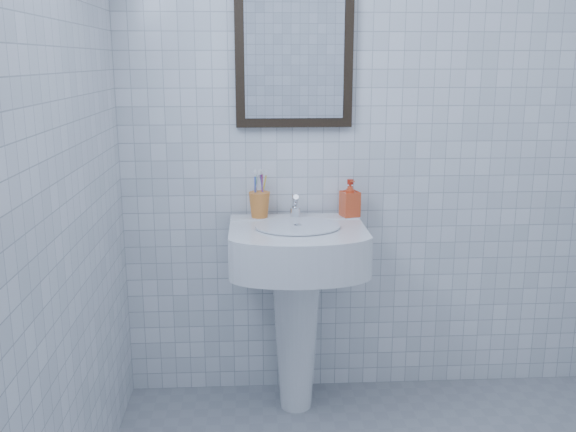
{
  "coord_description": "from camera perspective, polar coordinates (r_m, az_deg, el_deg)",
  "views": [
    {
      "loc": [
        -0.52,
        -1.6,
        1.52
      ],
      "look_at": [
        -0.38,
        0.86,
        0.92
      ],
      "focal_mm": 40.0,
      "sensor_mm": 36.0,
      "label": 1
    }
  ],
  "objects": [
    {
      "name": "soap_dispenser",
      "position": [
        2.8,
        5.53,
        1.62
      ],
      "size": [
        0.09,
        0.09,
        0.16
      ],
      "primitive_type": "imported",
      "rotation": [
        0.0,
        0.0,
        0.3
      ],
      "color": "red",
      "rests_on": "washbasin"
    },
    {
      "name": "faucet",
      "position": [
        2.77,
        0.64,
        0.73
      ],
      "size": [
        0.05,
        0.1,
        0.11
      ],
      "color": "silver",
      "rests_on": "washbasin"
    },
    {
      "name": "washbasin",
      "position": [
        2.76,
        0.77,
        -6.26
      ],
      "size": [
        0.56,
        0.41,
        0.86
      ],
      "color": "white",
      "rests_on": "ground"
    },
    {
      "name": "toothbrush_cup",
      "position": [
        2.78,
        -2.55,
        1.01
      ],
      "size": [
        0.1,
        0.1,
        0.11
      ],
      "primitive_type": null,
      "rotation": [
        0.0,
        0.0,
        -0.03
      ],
      "color": "orange",
      "rests_on": "washbasin"
    },
    {
      "name": "wall_left",
      "position": [
        1.73,
        -22.78,
        3.53
      ],
      "size": [
        0.02,
        2.4,
        2.5
      ],
      "primitive_type": "cube",
      "color": "white",
      "rests_on": "ground"
    },
    {
      "name": "wall_mirror",
      "position": [
        2.79,
        0.55,
        14.26
      ],
      "size": [
        0.5,
        0.04,
        0.62
      ],
      "color": "black",
      "rests_on": "wall_back"
    },
    {
      "name": "wall_back",
      "position": [
        2.87,
        7.34,
        8.12
      ],
      "size": [
        2.2,
        0.02,
        2.5
      ],
      "primitive_type": "cube",
      "color": "white",
      "rests_on": "ground"
    }
  ]
}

